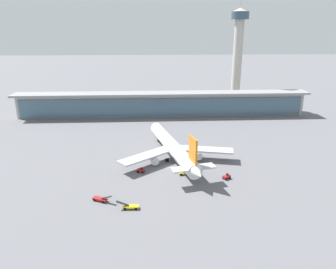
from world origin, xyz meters
name	(u,v)px	position (x,y,z in m)	size (l,w,h in m)	color
ground_plane	(170,167)	(0.00, 0.00, 0.00)	(1200.00, 1200.00, 0.00)	slate
airliner_on_stand	(173,147)	(1.64, 8.56, 5.40)	(48.19, 63.69, 17.15)	white
service_truck_near_nose_red	(141,170)	(-11.72, -3.91, 0.87)	(3.23, 2.45, 2.05)	#B21E1E
service_truck_under_wing_yellow	(186,172)	(5.33, -6.67, 0.81)	(6.93, 2.51, 2.70)	yellow
service_truck_mid_apron_yellow	(130,206)	(-14.36, -30.05, 0.81)	(6.86, 2.13, 2.70)	yellow
service_truck_by_tail_red	(227,177)	(20.09, -11.26, 0.87)	(3.33, 2.97, 2.05)	#B21E1E
service_truck_on_taxiway_red	(101,199)	(-24.06, -24.94, 0.81)	(6.69, 4.24, 2.70)	#B21E1E
terminal_building	(163,104)	(0.00, 81.27, 7.87)	(183.60, 12.80, 15.20)	#B2ADA3
control_tower	(238,50)	(53.68, 108.58, 38.98)	(12.00, 12.00, 71.47)	#B2ADA3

